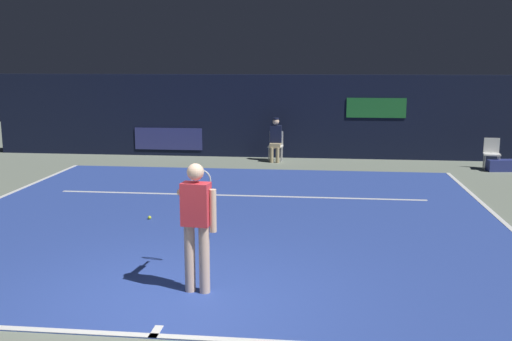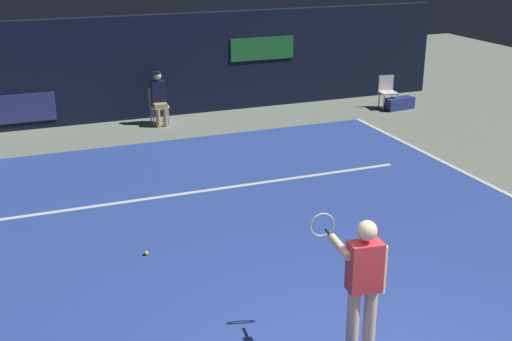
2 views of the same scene
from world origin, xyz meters
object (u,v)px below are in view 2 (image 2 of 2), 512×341
tennis_player (362,283)px  equipment_bag (399,103)px  courtside_chair_near (387,90)px  tennis_ball (146,253)px  line_judge_on_chair (159,98)px

tennis_player → equipment_bag: 11.51m
tennis_player → courtside_chair_near: size_ratio=1.97×
tennis_player → equipment_bag: tennis_player is taller
tennis_player → tennis_ball: bearing=116.2°
courtside_chair_near → tennis_ball: bearing=-142.2°
line_judge_on_chair → tennis_player: bearing=-91.3°
tennis_ball → equipment_bag: 10.23m
equipment_bag → line_judge_on_chair: bearing=164.4°
line_judge_on_chair → courtside_chair_near: size_ratio=1.50×
tennis_ball → courtside_chair_near: bearing=37.8°
equipment_bag → courtside_chair_near: bearing=127.9°
courtside_chair_near → equipment_bag: (0.25, -0.24, -0.34)m
equipment_bag → tennis_player: bearing=-132.7°
tennis_player → equipment_bag: (6.63, 9.38, -0.83)m
tennis_ball → equipment_bag: (8.29, 6.00, 0.11)m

